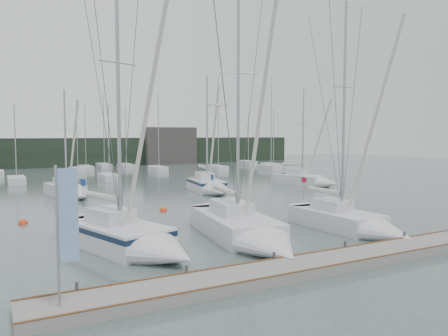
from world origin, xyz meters
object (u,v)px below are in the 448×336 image
Objects in this scene: sailboat_near_right at (359,225)px; buoy_a at (163,211)px; sailboat_mid_b at (71,192)px; sailboat_mid_e at (310,181)px; dock_banner at (65,223)px; buoy_c at (23,224)px; sailboat_mid_d at (210,187)px; sailboat_near_left at (135,241)px; sailboat_near_center at (251,234)px; buoy_b at (230,202)px.

sailboat_near_right is 25.31× the size of buoy_a.
sailboat_mid_e is at bearing -19.40° from sailboat_mid_b.
sailboat_near_right is 3.28× the size of dock_banner.
sailboat_mid_e is 30.26m from buoy_c.
sailboat_mid_d is at bearing 87.06° from sailboat_near_right.
sailboat_near_center is at bearing -29.17° from sailboat_near_left.
sailboat_mid_d is (12.37, -3.14, 0.08)m from sailboat_mid_b.
sailboat_mid_d is 18.48m from buoy_c.
sailboat_mid_b reaches higher than buoy_b.
dock_banner is (-4.24, -26.78, 2.45)m from sailboat_mid_b.
sailboat_near_left is at bearing -116.73° from buoy_a.
sailboat_mid_e is at bearing 43.97° from dock_banner.
buoy_a is at bearing -127.60° from sailboat_mid_d.
buoy_b is at bearing 53.41° from dock_banner.
sailboat_mid_e reaches higher than buoy_a.
sailboat_mid_e is (24.75, -2.98, 0.02)m from sailboat_mid_b.
sailboat_mid_d reaches higher than sailboat_mid_b.
sailboat_mid_e is 2.63× the size of dock_banner.
sailboat_mid_d reaches higher than buoy_c.
sailboat_near_center is 15.04m from buoy_c.
dock_banner is (-15.55, -17.78, 2.96)m from buoy_b.
sailboat_mid_e is at bearing 17.32° from sailboat_near_left.
sailboat_mid_b is at bearing 85.59° from dock_banner.
buoy_c is (-4.53, -10.59, -0.51)m from sailboat_mid_b.
sailboat_near_right is 23.97× the size of buoy_c.
sailboat_near_center is at bearing 170.86° from sailboat_near_right.
buoy_c is at bearing -174.29° from buoy_b.
sailboat_mid_b is at bearing 173.93° from sailboat_mid_d.
buoy_a is at bearing -179.20° from sailboat_mid_e.
sailboat_near_left is 3.54× the size of dock_banner.
sailboat_near_center is 11.44m from buoy_a.
sailboat_mid_b is at bearing 71.36° from sailboat_near_left.
sailboat_near_right is 17.15m from dock_banner.
sailboat_near_right is 13.62m from buoy_b.
sailboat_mid_e is (19.27, 18.82, -0.01)m from sailboat_near_center.
sailboat_near_center is at bearing -102.08° from sailboat_mid_d.
buoy_b reaches higher than buoy_c.
buoy_b is at bearing -175.54° from sailboat_mid_e.
sailboat_mid_d is at bearing 59.50° from dock_banner.
sailboat_mid_d is at bearing 77.60° from sailboat_near_center.
sailboat_mid_e is 20.27× the size of buoy_a.
dock_banner is (-9.16, -16.39, 2.96)m from buoy_a.
sailboat_near_left reaches higher than buoy_a.
sailboat_mid_d is at bearing 79.77° from buoy_b.
dock_banner is (-16.45, -4.20, 2.45)m from sailboat_near_right.
buoy_c is (-15.84, -1.58, 0.00)m from buoy_b.
buoy_b is (-0.90, 13.58, -0.51)m from sailboat_near_right.
buoy_b is at bearing 27.29° from sailboat_near_left.
buoy_c is at bearing 141.90° from sailboat_near_right.
dock_banner is at bearing -145.01° from sailboat_near_center.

